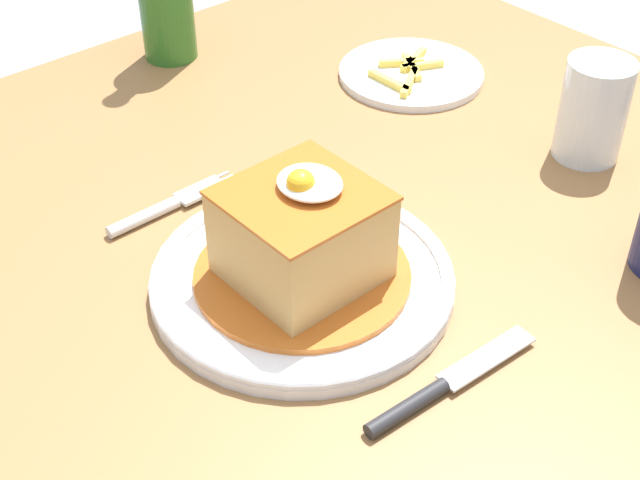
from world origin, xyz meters
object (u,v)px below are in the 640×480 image
Objects in this scene: side_plate_fries at (411,73)px; main_plate at (302,278)px; drinking_glass at (592,116)px; fork at (162,208)px; knife at (431,393)px.

main_plate is at bearing -59.34° from side_plate_fries.
drinking_glass is at bearing 84.44° from main_plate.
drinking_glass is (0.20, 0.39, 0.04)m from fork.
side_plate_fries is (-0.20, 0.34, -0.00)m from main_plate.
knife is at bearing -44.02° from side_plate_fries.
fork is 1.34× the size of drinking_glass.
knife is 0.97× the size of side_plate_fries.
drinking_glass reaches higher than side_plate_fries.
knife is (0.33, 0.02, -0.00)m from fork.
fork is at bearing -84.82° from side_plate_fries.
fork is at bearing -169.13° from main_plate.
fork is 0.83× the size of side_plate_fries.
fork and knife have the same top height.
main_plate is at bearing 10.87° from fork.
drinking_glass is 0.62× the size of side_plate_fries.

